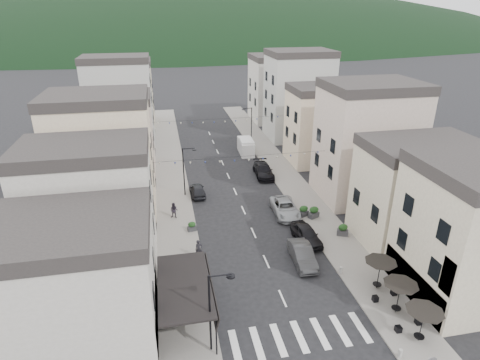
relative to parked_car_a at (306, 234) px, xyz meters
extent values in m
plane|color=black|center=(-4.60, -13.46, -0.79)|extent=(700.00, 700.00, 0.00)
cube|color=slate|center=(-12.10, 18.54, -0.73)|extent=(4.00, 76.00, 0.12)
cube|color=slate|center=(2.90, 18.54, -0.73)|extent=(4.00, 76.00, 0.12)
ellipsoid|color=black|center=(-4.60, 286.54, -0.79)|extent=(640.00, 360.00, 70.00)
cube|color=#B2ACA3|center=(-20.10, -8.46, 3.21)|extent=(12.00, 8.00, 8.00)
cube|color=#B3A68E|center=(9.90, -9.46, 4.21)|extent=(10.00, 8.00, 10.00)
cube|color=black|center=(-12.10, -8.46, 2.41)|extent=(3.60, 7.50, 0.15)
cube|color=black|center=(-10.30, -8.46, 1.91)|extent=(0.34, 7.50, 0.99)
cylinder|color=black|center=(-10.40, -11.96, 0.81)|extent=(0.10, 0.10, 3.20)
cylinder|color=black|center=(-10.40, -4.96, 0.81)|extent=(0.10, 0.10, 3.20)
cube|color=#B2ACA3|center=(-19.10, 0.54, 4.21)|extent=(10.00, 7.00, 10.00)
cube|color=#262323|center=(-19.10, 0.54, 9.71)|extent=(10.20, 7.14, 1.00)
cube|color=beige|center=(-19.10, 10.54, 5.21)|extent=(10.00, 8.00, 12.00)
cube|color=#262323|center=(-19.10, 10.54, 11.71)|extent=(10.20, 8.16, 1.00)
cube|color=#AE9D8D|center=(-19.10, 22.54, 3.96)|extent=(10.00, 8.00, 9.50)
cube|color=#262323|center=(-19.10, 22.54, 9.21)|extent=(10.20, 8.16, 1.00)
cube|color=#ABABA6|center=(-19.10, 34.54, 5.71)|extent=(10.00, 7.00, 13.00)
cube|color=#262323|center=(-19.10, 34.54, 12.71)|extent=(10.20, 7.14, 1.00)
cube|color=#B3A68E|center=(-19.10, 46.54, 4.71)|extent=(10.00, 9.00, 11.00)
cube|color=#262323|center=(-19.10, 46.54, 10.71)|extent=(10.20, 9.18, 1.00)
cube|color=#B3A68E|center=(9.90, -1.46, 3.71)|extent=(10.00, 7.00, 9.00)
cube|color=#262323|center=(9.90, -1.46, 8.71)|extent=(10.20, 7.14, 1.00)
cube|color=#AE9D8D|center=(9.90, 8.54, 5.46)|extent=(10.00, 8.00, 12.50)
cube|color=#262323|center=(9.90, 8.54, 12.21)|extent=(10.20, 8.16, 1.00)
cube|color=beige|center=(9.90, 20.54, 4.21)|extent=(10.00, 7.00, 10.00)
cube|color=#262323|center=(9.90, 20.54, 9.71)|extent=(10.20, 7.14, 1.00)
cube|color=#ABABA6|center=(9.90, 32.54, 5.96)|extent=(10.00, 8.00, 13.50)
cube|color=#262323|center=(9.90, 32.54, 13.21)|extent=(10.20, 8.16, 1.00)
cube|color=#B2ACA3|center=(9.90, 44.54, 4.96)|extent=(10.00, 9.00, 11.50)
cube|color=#262323|center=(9.90, 44.54, 11.21)|extent=(10.20, 9.18, 1.00)
cylinder|color=black|center=(3.10, -13.46, 0.48)|extent=(0.06, 0.06, 2.30)
cone|color=black|center=(3.10, -13.46, 1.58)|extent=(2.50, 2.50, 0.55)
cylinder|color=black|center=(3.10, -13.46, -0.30)|extent=(0.70, 0.70, 0.04)
cylinder|color=black|center=(3.10, -10.66, 0.48)|extent=(0.06, 0.06, 2.30)
cone|color=black|center=(3.10, -10.66, 1.58)|extent=(2.50, 2.50, 0.55)
cylinder|color=black|center=(3.10, -10.66, -0.30)|extent=(0.70, 0.70, 0.04)
cylinder|color=black|center=(3.10, -7.86, 0.48)|extent=(0.06, 0.06, 2.30)
cone|color=black|center=(3.10, -7.86, 1.58)|extent=(2.50, 2.50, 0.55)
cylinder|color=black|center=(3.10, -7.86, -0.30)|extent=(0.70, 0.70, 0.04)
cylinder|color=black|center=(-10.70, -11.46, 2.21)|extent=(0.14, 0.14, 6.00)
cylinder|color=black|center=(-10.00, -11.46, 5.11)|extent=(1.40, 0.10, 0.10)
cylinder|color=black|center=(-9.35, -11.46, 4.96)|extent=(0.56, 0.56, 0.08)
cylinder|color=black|center=(-10.70, 12.54, 2.21)|extent=(0.14, 0.14, 6.00)
cylinder|color=black|center=(-10.00, 12.54, 5.11)|extent=(1.40, 0.10, 0.10)
cylinder|color=black|center=(-9.35, 12.54, 4.96)|extent=(0.56, 0.56, 0.08)
cylinder|color=black|center=(1.50, 30.54, 2.21)|extent=(0.14, 0.14, 6.00)
cylinder|color=black|center=(0.80, 30.54, 5.11)|extent=(1.40, 0.10, 0.10)
cylinder|color=black|center=(0.15, 30.54, 4.96)|extent=(0.56, 0.56, 0.08)
cylinder|color=gray|center=(-10.30, -7.46, -0.37)|extent=(0.26, 0.26, 0.60)
cylinder|color=gray|center=(-10.30, -4.46, -0.37)|extent=(0.26, 0.26, 0.60)
cylinder|color=gray|center=(1.10, -5.46, -0.37)|extent=(0.26, 0.26, 0.60)
cylinder|color=gray|center=(1.10, -14.46, -0.37)|extent=(0.26, 0.26, 0.60)
cylinder|color=black|center=(-4.60, 8.54, 5.21)|extent=(19.00, 0.02, 0.02)
cone|color=beige|center=(-13.31, 8.54, 5.03)|extent=(0.28, 0.28, 0.24)
cone|color=navy|center=(-11.72, 8.54, 4.94)|extent=(0.28, 0.28, 0.24)
cone|color=beige|center=(-10.14, 8.54, 4.86)|extent=(0.28, 0.28, 0.24)
cone|color=navy|center=(-8.56, 8.54, 4.80)|extent=(0.28, 0.28, 0.24)
cone|color=beige|center=(-6.97, 8.54, 4.75)|extent=(0.28, 0.28, 0.24)
cone|color=navy|center=(-5.39, 8.54, 4.73)|extent=(0.28, 0.28, 0.24)
cone|color=beige|center=(-3.81, 8.54, 4.73)|extent=(0.28, 0.28, 0.24)
cone|color=navy|center=(-2.22, 8.54, 4.75)|extent=(0.28, 0.28, 0.24)
cone|color=beige|center=(-0.64, 8.54, 4.80)|extent=(0.28, 0.28, 0.24)
cone|color=navy|center=(0.94, 8.54, 4.86)|extent=(0.28, 0.28, 0.24)
cone|color=beige|center=(2.53, 8.54, 4.94)|extent=(0.28, 0.28, 0.24)
cone|color=navy|center=(4.11, 8.54, 5.03)|extent=(0.28, 0.28, 0.24)
cylinder|color=black|center=(-4.60, 24.54, 5.21)|extent=(19.00, 0.02, 0.02)
cone|color=beige|center=(-13.31, 24.54, 5.03)|extent=(0.28, 0.28, 0.24)
cone|color=navy|center=(-11.72, 24.54, 4.94)|extent=(0.28, 0.28, 0.24)
cone|color=beige|center=(-10.14, 24.54, 4.86)|extent=(0.28, 0.28, 0.24)
cone|color=navy|center=(-8.56, 24.54, 4.80)|extent=(0.28, 0.28, 0.24)
cone|color=beige|center=(-6.97, 24.54, 4.75)|extent=(0.28, 0.28, 0.24)
cone|color=navy|center=(-5.39, 24.54, 4.73)|extent=(0.28, 0.28, 0.24)
cone|color=beige|center=(-3.81, 24.54, 4.73)|extent=(0.28, 0.28, 0.24)
cone|color=navy|center=(-2.22, 24.54, 4.75)|extent=(0.28, 0.28, 0.24)
cone|color=beige|center=(-0.64, 24.54, 4.80)|extent=(0.28, 0.28, 0.24)
cone|color=navy|center=(0.94, 24.54, 4.86)|extent=(0.28, 0.28, 0.24)
cone|color=beige|center=(2.53, 24.54, 4.94)|extent=(0.28, 0.28, 0.24)
cone|color=navy|center=(4.11, 24.54, 5.03)|extent=(0.28, 0.28, 0.24)
imported|color=black|center=(0.00, 0.00, 0.00)|extent=(2.21, 4.75, 1.57)
imported|color=#323234|center=(-1.52, -3.19, -0.01)|extent=(1.89, 4.79, 1.55)
imported|color=#96999E|center=(-0.37, 5.72, -0.03)|extent=(2.76, 5.58, 1.52)
imported|color=black|center=(0.00, 16.61, 0.01)|extent=(2.50, 5.59, 1.59)
imported|color=black|center=(-9.20, 12.32, -0.10)|extent=(1.79, 4.09, 1.37)
cube|color=silver|center=(-0.40, 26.00, 0.25)|extent=(2.18, 5.05, 2.07)
cube|color=silver|center=(-0.43, 25.38, 1.33)|extent=(2.06, 3.39, 0.52)
cylinder|color=black|center=(-1.31, 24.18, -0.43)|extent=(0.29, 0.73, 0.72)
cylinder|color=black|center=(0.34, 24.11, -0.43)|extent=(0.29, 0.73, 0.72)
cylinder|color=black|center=(-1.14, 27.90, -0.43)|extent=(0.29, 0.73, 0.72)
cylinder|color=black|center=(0.51, 27.82, -0.43)|extent=(0.29, 0.73, 0.72)
imported|color=black|center=(-10.40, -0.87, 0.22)|extent=(0.71, 0.54, 1.77)
imported|color=#26202B|center=(-12.21, 7.03, 0.20)|extent=(1.02, 0.91, 1.73)
cube|color=#2F2F32|center=(-10.60, -3.63, -0.40)|extent=(1.22, 0.93, 0.54)
ellipsoid|color=black|center=(-10.60, -3.63, 0.20)|extent=(0.95, 0.61, 0.69)
cube|color=#303032|center=(-10.60, 4.00, -0.45)|extent=(0.95, 0.62, 0.44)
ellipsoid|color=black|center=(-10.60, 4.00, 0.04)|extent=(0.77, 0.49, 0.56)
cube|color=#2F2F31|center=(3.85, 0.26, -0.40)|extent=(1.23, 0.99, 0.54)
ellipsoid|color=black|center=(3.85, 0.26, 0.20)|extent=(0.95, 0.60, 0.69)
cube|color=#2F2F32|center=(1.40, 4.75, -0.40)|extent=(1.22, 0.98, 0.54)
ellipsoid|color=black|center=(1.40, 4.75, 0.19)|extent=(0.94, 0.60, 0.69)
cube|color=#313133|center=(2.36, 4.22, -0.38)|extent=(1.30, 1.04, 0.57)
ellipsoid|color=black|center=(2.36, 4.22, 0.25)|extent=(1.00, 0.64, 0.73)
camera|label=1|loc=(-12.70, -31.21, 20.02)|focal=30.00mm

